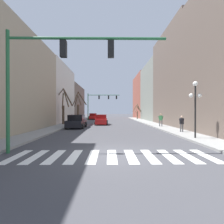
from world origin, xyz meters
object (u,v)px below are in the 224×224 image
Objects in this scene: pedestrian_waiting_at_curb at (182,122)px; pedestrian_on_right_sidewalk at (161,119)px; car_parked_left_mid at (101,120)px; street_tree_left_near at (64,107)px; street_lamp_right_corner at (195,98)px; traffic_signal_near at (56,63)px; street_tree_right_near at (138,111)px; traffic_signal_far at (100,100)px; car_parked_left_far at (77,122)px; street_tree_left_far at (78,108)px; car_parked_right_mid at (93,116)px.

pedestrian_on_right_sidewalk reaches higher than pedestrian_waiting_at_curb.
car_parked_left_mid is 2.64× the size of pedestrian_on_right_sidewalk.
street_tree_left_near reaches higher than car_parked_left_mid.
car_parked_left_mid is 0.80× the size of street_tree_left_near.
car_parked_left_mid is at bearing 117.55° from street_lamp_right_corner.
pedestrian_on_right_sidewalk is at bearing 55.45° from traffic_signal_near.
street_tree_right_near is at bearing 50.45° from street_tree_left_near.
street_tree_left_near is at bearing -106.82° from traffic_signal_far.
pedestrian_on_right_sidewalk reaches higher than car_parked_left_far.
car_parked_left_far is at bearing 138.30° from street_lamp_right_corner.
pedestrian_on_right_sidewalk is (7.96, -4.96, 0.39)m from car_parked_left_mid.
street_tree_left_near is at bearing -94.78° from street_tree_left_far.
street_lamp_right_corner is 14.37m from car_parked_left_far.
street_tree_left_near is (-4.23, 17.55, -1.81)m from traffic_signal_near.
car_parked_right_mid is 30.85m from pedestrian_waiting_at_curb.
traffic_signal_near is 19.08m from car_parked_left_mid.
pedestrian_waiting_at_curb is 17.13m from street_tree_left_near.
car_parked_right_mid is at bearing 118.41° from traffic_signal_far.
car_parked_left_far is (-1.87, -19.51, -3.98)m from traffic_signal_far.
traffic_signal_far reaches higher than street_tree_left_far.
street_tree_right_near is 0.69× the size of street_tree_left_near.
street_tree_left_far is (-13.25, -8.41, 0.72)m from street_tree_right_near.
street_tree_right_near is at bearing 63.82° from pedestrian_waiting_at_curb.
pedestrian_on_right_sidewalk is 0.30× the size of street_tree_left_near.
street_lamp_right_corner is at bearing -161.88° from car_parked_right_mid.
street_tree_left_far reaches higher than car_parked_left_far.
street_tree_right_near reaches higher than car_parked_right_mid.
pedestrian_on_right_sidewalk reaches higher than car_parked_right_mid.
car_parked_left_mid is at bearing -117.61° from street_tree_right_near.
car_parked_left_far is (-2.92, -5.26, 0.04)m from car_parked_left_mid.
traffic_signal_far is 1.82× the size of street_lamp_right_corner.
car_parked_left_far is (-10.58, 9.43, -2.35)m from street_lamp_right_corner.
traffic_signal_far is at bearing 60.14° from street_tree_left_far.
car_parked_left_mid is (1.45, 18.63, -3.87)m from traffic_signal_near.
street_tree_left_far is (-13.17, 18.39, 1.72)m from pedestrian_waiting_at_curb.
street_tree_left_far is (-3.52, 26.04, -1.83)m from traffic_signal_near.
traffic_signal_near is at bearing -105.77° from street_tree_right_near.
car_parked_right_mid is 25.24m from pedestrian_on_right_sidewalk.
traffic_signal_far is 4.96× the size of pedestrian_waiting_at_curb.
pedestrian_waiting_at_curb is (9.65, 7.66, -3.55)m from traffic_signal_near.
street_tree_left_far is 8.53m from street_tree_left_near.
car_parked_right_mid is 23.05m from car_parked_left_far.
street_tree_left_far reaches higher than car_parked_right_mid.
traffic_signal_near reaches higher than street_lamp_right_corner.
traffic_signal_near is at bearing -82.30° from street_tree_left_far.
car_parked_left_far reaches higher than car_parked_right_mid.
car_parked_left_far is at bearing 126.80° from pedestrian_waiting_at_curb.
pedestrian_on_right_sidewalk is 17.98m from street_tree_left_far.
car_parked_left_mid is 0.94× the size of car_parked_left_far.
street_lamp_right_corner is 9.94m from pedestrian_on_right_sidewalk.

